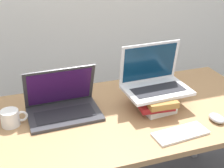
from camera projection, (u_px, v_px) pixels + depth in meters
name	position (u px, v px, depth m)	size (l,w,h in m)	color
desk	(120.00, 124.00, 1.70)	(1.64, 0.80, 0.74)	#9E754C
laptop_left	(63.00, 105.00, 1.65)	(0.38, 0.27, 0.25)	#333338
book_stack	(153.00, 100.00, 1.70)	(0.20, 0.29, 0.09)	white
laptop_on_books	(154.00, 81.00, 1.70)	(0.36, 0.25, 0.25)	silver
wireless_keyboard	(180.00, 133.00, 1.49)	(0.28, 0.13, 0.01)	white
mouse	(217.00, 118.00, 1.59)	(0.07, 0.10, 0.03)	#B2B2B7
mug	(11.00, 118.00, 1.55)	(0.13, 0.09, 0.08)	white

